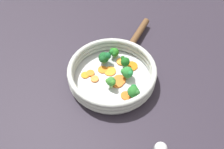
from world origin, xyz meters
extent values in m
plane|color=#27212C|center=(0.00, 0.00, 0.00)|extent=(4.00, 4.00, 0.00)
cylinder|color=#B2B5B7|center=(0.00, 0.00, 0.01)|extent=(0.28, 0.28, 0.01)
torus|color=#B6BAB3|center=(0.00, 0.00, 0.02)|extent=(0.30, 0.30, 0.02)
torus|color=#B6BAB3|center=(0.00, 0.00, 0.04)|extent=(0.30, 0.30, 0.02)
torus|color=#B6BAB3|center=(0.00, 0.00, 0.06)|extent=(0.30, 0.30, 0.02)
cylinder|color=brown|center=(-0.23, -0.08, 0.03)|extent=(0.19, 0.09, 0.03)
sphere|color=#B4B2B7|center=(-0.13, 0.00, 0.02)|extent=(0.01, 0.01, 0.01)
sphere|color=#AEB1B3|center=(-0.11, -0.08, 0.02)|extent=(0.01, 0.01, 0.01)
cylinder|color=orange|center=(-0.07, -0.03, 0.02)|extent=(0.05, 0.05, 0.01)
cylinder|color=orange|center=(0.00, -0.05, 0.01)|extent=(0.03, 0.03, 0.00)
cylinder|color=orange|center=(-0.09, 0.01, 0.02)|extent=(0.06, 0.06, 0.00)
cylinder|color=orange|center=(-0.01, -0.02, 0.01)|extent=(0.05, 0.05, 0.00)
cylinder|color=orange|center=(0.01, 0.03, 0.02)|extent=(0.06, 0.06, 0.01)
cylinder|color=orange|center=(0.05, -0.04, 0.02)|extent=(0.04, 0.04, 0.01)
cylinder|color=orange|center=(-0.01, 0.03, 0.02)|extent=(0.05, 0.05, 0.01)
cylinder|color=orange|center=(0.02, 0.09, 0.01)|extent=(0.05, 0.05, 0.00)
cylinder|color=orange|center=(0.04, -0.07, 0.02)|extent=(0.04, 0.04, 0.01)
cylinder|color=orange|center=(0.06, -0.07, 0.01)|extent=(0.04, 0.04, 0.00)
cylinder|color=#608756|center=(-0.07, 0.00, 0.02)|extent=(0.02, 0.02, 0.02)
sphere|color=#165218|center=(-0.07, 0.00, 0.04)|extent=(0.03, 0.03, 0.03)
sphere|color=#1C5A15|center=(-0.08, 0.00, 0.04)|extent=(0.01, 0.01, 0.01)
sphere|color=#194E13|center=(-0.07, -0.02, 0.05)|extent=(0.02, 0.02, 0.02)
cylinder|color=#81A967|center=(-0.04, 0.04, 0.02)|extent=(0.02, 0.02, 0.02)
sphere|color=#287732|center=(-0.04, 0.04, 0.04)|extent=(0.04, 0.04, 0.04)
sphere|color=#217A3A|center=(-0.03, 0.05, 0.05)|extent=(0.02, 0.02, 0.02)
sphere|color=#2A782F|center=(-0.03, 0.03, 0.05)|extent=(0.02, 0.02, 0.02)
cylinder|color=#8AA467|center=(-0.03, -0.07, 0.02)|extent=(0.01, 0.01, 0.02)
sphere|color=#155022|center=(-0.03, -0.07, 0.04)|extent=(0.04, 0.04, 0.04)
sphere|color=#1D591A|center=(-0.03, -0.06, 0.05)|extent=(0.02, 0.02, 0.02)
sphere|color=#15562A|center=(-0.04, -0.06, 0.05)|extent=(0.03, 0.03, 0.03)
sphere|color=#154A20|center=(-0.02, -0.06, 0.05)|extent=(0.02, 0.02, 0.02)
cylinder|color=#89AE64|center=(0.03, 0.03, 0.02)|extent=(0.01, 0.01, 0.02)
sphere|color=#33752C|center=(0.03, 0.03, 0.04)|extent=(0.03, 0.03, 0.03)
sphere|color=#327324|center=(0.03, 0.04, 0.05)|extent=(0.02, 0.02, 0.02)
sphere|color=#357824|center=(0.04, 0.02, 0.04)|extent=(0.02, 0.02, 0.02)
cylinder|color=#8BB065|center=(-0.08, -0.06, 0.02)|extent=(0.02, 0.02, 0.02)
sphere|color=#24701F|center=(-0.08, -0.06, 0.04)|extent=(0.03, 0.03, 0.03)
sphere|color=#21711A|center=(-0.08, -0.07, 0.04)|extent=(0.02, 0.02, 0.02)
sphere|color=#1F6C25|center=(-0.07, -0.07, 0.04)|extent=(0.02, 0.02, 0.02)
sphere|color=#1F6820|center=(-0.07, -0.06, 0.04)|extent=(0.02, 0.02, 0.02)
cylinder|color=#688B47|center=(0.01, 0.10, 0.02)|extent=(0.01, 0.01, 0.02)
sphere|color=#246625|center=(0.01, 0.10, 0.04)|extent=(0.04, 0.04, 0.04)
sphere|color=#2D652E|center=(0.01, 0.12, 0.05)|extent=(0.02, 0.02, 0.02)
sphere|color=#1D6B2B|center=(0.00, 0.10, 0.04)|extent=(0.02, 0.02, 0.02)
sphere|color=silver|center=(0.11, 0.28, 0.07)|extent=(0.03, 0.03, 0.03)
camera|label=1|loc=(0.34, 0.33, 0.60)|focal=35.00mm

